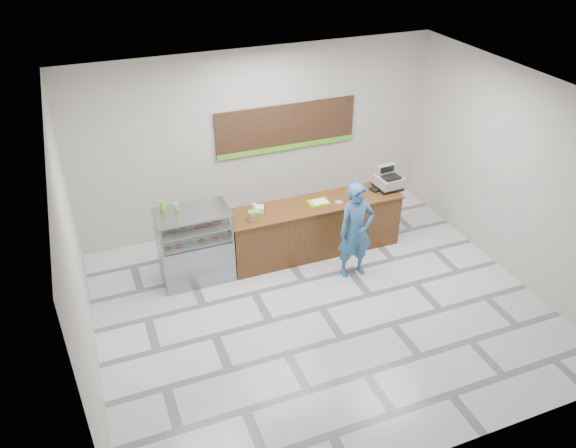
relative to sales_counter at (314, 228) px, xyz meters
name	(u,v)px	position (x,y,z in m)	size (l,w,h in m)	color
floor	(321,308)	(-0.55, -1.55, -0.52)	(7.00, 7.00, 0.00)	silver
back_wall	(259,140)	(-0.55, 1.45, 1.23)	(7.00, 7.00, 0.00)	#BAB5AB
ceiling	(329,101)	(-0.55, -1.55, 2.98)	(7.00, 7.00, 0.00)	silver
sales_counter	(314,228)	(0.00, 0.00, 0.00)	(3.26, 0.76, 1.03)	brown
display_case	(195,245)	(-2.22, 0.00, 0.16)	(1.22, 0.72, 1.33)	gray
menu_board	(286,128)	(0.00, 1.41, 1.42)	(2.80, 0.06, 0.90)	black
cash_register	(388,180)	(1.50, 0.05, 0.67)	(0.47, 0.49, 0.42)	black
card_terminal	(374,190)	(1.20, 0.04, 0.54)	(0.09, 0.18, 0.04)	black
serving_tray	(319,202)	(0.07, 0.00, 0.52)	(0.38, 0.28, 0.02)	#6FDC00
napkin_box	(259,210)	(-1.03, 0.05, 0.58)	(0.15, 0.15, 0.12)	white
straw_cup	(254,207)	(-1.09, 0.18, 0.57)	(0.08, 0.08, 0.12)	silver
promo_box	(254,216)	(-1.19, -0.14, 0.60)	(0.19, 0.13, 0.17)	#57B726
donut_decal	(339,202)	(0.41, -0.12, 0.52)	(0.14, 0.14, 0.00)	#DE5A75
green_cup_left	(162,205)	(-2.64, 0.26, 0.89)	(0.10, 0.10, 0.15)	#57B726
green_cup_right	(176,207)	(-2.43, 0.15, 0.88)	(0.08, 0.08, 0.12)	#57B726
customer	(356,231)	(0.37, -0.87, 0.36)	(0.64, 0.42, 1.75)	#316190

